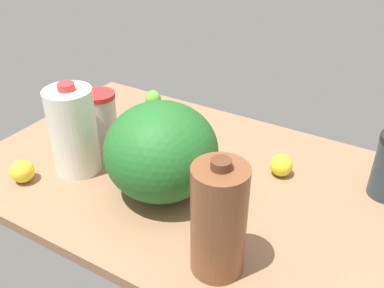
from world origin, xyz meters
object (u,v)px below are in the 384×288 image
Objects in this scene: lemon_loose at (281,165)px; lemon_far_back at (22,171)px; milk_jug at (73,131)px; lime_near_front at (153,98)px; chocolate_milk_jug at (219,220)px; lime_by_jug at (166,127)px; watermelon at (161,151)px; tumbler_cup at (102,120)px.

lemon_far_back is at bearing 32.92° from lemon_loose.
milk_jug reaches higher than lemon_far_back.
lemon_loose is (-58.16, -37.66, -0.08)cm from lemon_far_back.
lime_near_front is (-4.07, -54.40, -0.25)cm from lemon_far_back.
chocolate_milk_jug is 55.99cm from lime_by_jug.
lime_by_jug reaches higher than lemon_loose.
chocolate_milk_jug is at bearing 147.20° from watermelon.
chocolate_milk_jug is 1.55× the size of tumbler_cup.
lime_near_front is (54.24, -54.41, -9.69)cm from chocolate_milk_jug.
tumbler_cup is at bearing -81.12° from milk_jug.
lime_near_front is at bearing -83.86° from milk_jug.
lime_by_jug is (-13.11, -14.13, -5.55)cm from tumbler_cup.
tumbler_cup reaches higher than lime_near_front.
chocolate_milk_jug reaches higher than lemon_loose.
lime_near_front is (15.59, -15.02, -0.24)cm from lime_by_jug.
chocolate_milk_jug reaches higher than lemon_far_back.
chocolate_milk_jug is at bearing 134.46° from lime_by_jug.
tumbler_cup is at bearing 94.87° from lime_near_front.
watermelon is (23.95, -15.43, -0.40)cm from chocolate_milk_jug.
milk_jug is 25.96cm from watermelon.
lemon_far_back is at bearing 53.96° from milk_jug.
lemon_far_back is 1.03× the size of lemon_loose.
lemon_far_back reaches higher than lemon_loose.
watermelon is 33.82cm from lemon_loose.
milk_jug reaches higher than tumbler_cup.
tumbler_cup is at bearing 47.15° from lime_by_jug.
lime_by_jug and lemon_far_back have the same top height.
tumbler_cup is 29.70cm from watermelon.
lime_near_front is (4.58, -42.52, -9.22)cm from milk_jug.
lemon_loose is (-54.10, 16.74, 0.17)cm from lime_near_front.
milk_jug is 4.23× the size of lemon_loose.
tumbler_cup is 2.83× the size of lemon_loose.
watermelon reaches higher than tumbler_cup.
watermelon is 29.53cm from lime_by_jug.
lemon_loose is (0.15, -37.66, -9.52)cm from chocolate_milk_jug.
tumbler_cup is 20.05cm from lime_by_jug.
milk_jug is at bearing 98.88° from tumbler_cup.
lemon_far_back is (19.66, 39.38, 0.01)cm from lime_by_jug.
milk_jug reaches higher than watermelon.
lemon_far_back is (58.31, -0.01, -9.43)cm from chocolate_milk_jug.
tumbler_cup reaches higher than lime_by_jug.
milk_jug is 0.91× the size of watermelon.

